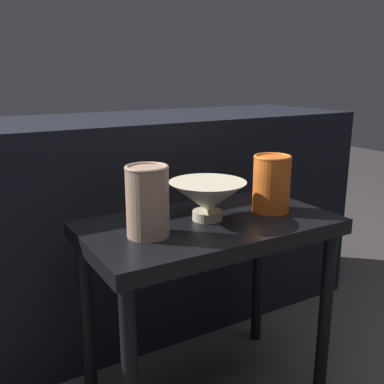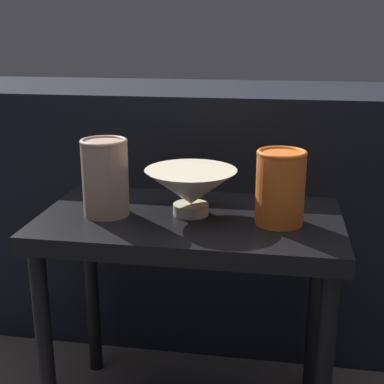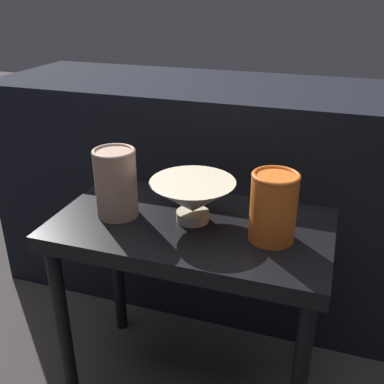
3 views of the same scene
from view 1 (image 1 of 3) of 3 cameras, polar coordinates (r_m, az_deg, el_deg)
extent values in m
cube|color=black|center=(1.19, 2.18, -4.55)|extent=(0.67, 0.37, 0.04)
cylinder|color=black|center=(1.37, 16.55, -14.57)|extent=(0.04, 0.04, 0.49)
cylinder|color=black|center=(1.31, -13.18, -15.74)|extent=(0.04, 0.04, 0.49)
cylinder|color=black|center=(1.56, 8.39, -10.23)|extent=(0.04, 0.04, 0.49)
cube|color=black|center=(1.66, -7.44, -3.74)|extent=(1.66, 0.50, 0.76)
cylinder|color=beige|center=(1.19, 2.13, -2.92)|extent=(0.08, 0.08, 0.02)
cone|color=beige|center=(1.17, 2.15, -0.52)|extent=(0.20, 0.20, 0.08)
cylinder|color=tan|center=(1.05, -5.66, -1.30)|extent=(0.10, 0.10, 0.17)
torus|color=tan|center=(1.03, -5.78, 3.10)|extent=(0.10, 0.10, 0.01)
cylinder|color=orange|center=(1.26, 10.06, 0.96)|extent=(0.10, 0.10, 0.15)
torus|color=orange|center=(1.24, 10.22, 4.39)|extent=(0.10, 0.10, 0.01)
camera|label=2|loc=(0.81, 71.87, 6.40)|focal=50.00mm
camera|label=3|loc=(0.92, 59.76, 16.92)|focal=42.00mm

